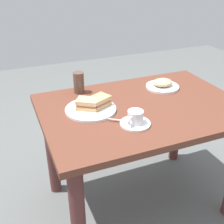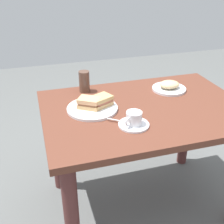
# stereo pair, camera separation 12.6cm
# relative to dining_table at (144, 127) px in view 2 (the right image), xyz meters

# --- Properties ---
(ground_plane) EXTENTS (6.00, 6.00, 0.00)m
(ground_plane) POSITION_rel_dining_table_xyz_m (0.00, 0.00, -0.58)
(ground_plane) COLOR #5A5D5B
(dining_table) EXTENTS (1.11, 0.77, 0.71)m
(dining_table) POSITION_rel_dining_table_xyz_m (0.00, 0.00, 0.00)
(dining_table) COLOR brown
(dining_table) RESTS_ON ground_plane
(sandwich_plate) EXTENTS (0.27, 0.27, 0.01)m
(sandwich_plate) POSITION_rel_dining_table_xyz_m (0.28, -0.05, 0.14)
(sandwich_plate) COLOR white
(sandwich_plate) RESTS_ON dining_table
(sandwich_front) EXTENTS (0.14, 0.13, 0.05)m
(sandwich_front) POSITION_rel_dining_table_xyz_m (0.30, -0.06, 0.17)
(sandwich_front) COLOR tan
(sandwich_front) RESTS_ON sandwich_plate
(sandwich_back) EXTENTS (0.14, 0.12, 0.05)m
(sandwich_back) POSITION_rel_dining_table_xyz_m (0.23, -0.06, 0.17)
(sandwich_back) COLOR tan
(sandwich_back) RESTS_ON sandwich_plate
(coffee_saucer) EXTENTS (0.15, 0.15, 0.01)m
(coffee_saucer) POSITION_rel_dining_table_xyz_m (0.13, 0.17, 0.14)
(coffee_saucer) COLOR white
(coffee_saucer) RESTS_ON dining_table
(coffee_cup) EXTENTS (0.10, 0.08, 0.06)m
(coffee_cup) POSITION_rel_dining_table_xyz_m (0.13, 0.17, 0.17)
(coffee_cup) COLOR white
(coffee_cup) RESTS_ON coffee_saucer
(spoon) EXTENTS (0.09, 0.07, 0.01)m
(spoon) POSITION_rel_dining_table_xyz_m (0.19, 0.12, 0.14)
(spoon) COLOR silver
(spoon) RESTS_ON coffee_saucer
(side_plate) EXTENTS (0.21, 0.21, 0.01)m
(side_plate) POSITION_rel_dining_table_xyz_m (-0.23, -0.17, 0.14)
(side_plate) COLOR silver
(side_plate) RESTS_ON dining_table
(side_food_pile) EXTENTS (0.12, 0.10, 0.04)m
(side_food_pile) POSITION_rel_dining_table_xyz_m (-0.23, -0.17, 0.17)
(side_food_pile) COLOR tan
(side_food_pile) RESTS_ON side_plate
(drinking_glass) EXTENTS (0.06, 0.06, 0.13)m
(drinking_glass) POSITION_rel_dining_table_xyz_m (0.27, -0.30, 0.19)
(drinking_glass) COLOR brown
(drinking_glass) RESTS_ON dining_table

